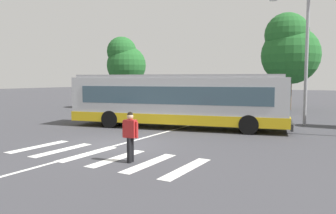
{
  "coord_description": "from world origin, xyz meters",
  "views": [
    {
      "loc": [
        8.88,
        -11.3,
        2.81
      ],
      "look_at": [
        -0.09,
        4.33,
        1.3
      ],
      "focal_mm": 35.73,
      "sensor_mm": 36.0,
      "label": 1
    }
  ],
  "objects_px": {
    "parked_car_charcoal": "(163,103)",
    "background_tree_right": "(289,49)",
    "twin_arm_street_lamp": "(307,42)",
    "pedestrian_crossing_street": "(130,134)",
    "parked_car_silver": "(261,107)",
    "city_transit_bus": "(177,100)",
    "parked_car_champagne": "(192,104)",
    "background_tree_left": "(125,61)",
    "parked_car_teal": "(222,106)"
  },
  "relations": [
    {
      "from": "parked_car_charcoal",
      "to": "twin_arm_street_lamp",
      "type": "distance_m",
      "value": 12.72
    },
    {
      "from": "background_tree_right",
      "to": "parked_car_teal",
      "type": "bearing_deg",
      "value": -116.35
    },
    {
      "from": "city_transit_bus",
      "to": "background_tree_right",
      "type": "relative_size",
      "value": 1.46
    },
    {
      "from": "pedestrian_crossing_street",
      "to": "parked_car_teal",
      "type": "distance_m",
      "value": 15.63
    },
    {
      "from": "parked_car_silver",
      "to": "background_tree_left",
      "type": "distance_m",
      "value": 13.6
    },
    {
      "from": "pedestrian_crossing_street",
      "to": "twin_arm_street_lamp",
      "type": "relative_size",
      "value": 0.21
    },
    {
      "from": "background_tree_left",
      "to": "background_tree_right",
      "type": "relative_size",
      "value": 0.78
    },
    {
      "from": "parked_car_teal",
      "to": "city_transit_bus",
      "type": "bearing_deg",
      "value": -89.2
    },
    {
      "from": "city_transit_bus",
      "to": "parked_car_teal",
      "type": "relative_size",
      "value": 2.78
    },
    {
      "from": "parked_car_charcoal",
      "to": "parked_car_champagne",
      "type": "xyz_separation_m",
      "value": [
        2.75,
        0.07,
        0.0
      ]
    },
    {
      "from": "parked_car_champagne",
      "to": "parked_car_silver",
      "type": "relative_size",
      "value": 0.98
    },
    {
      "from": "city_transit_bus",
      "to": "pedestrian_crossing_street",
      "type": "relative_size",
      "value": 7.37
    },
    {
      "from": "twin_arm_street_lamp",
      "to": "background_tree_left",
      "type": "bearing_deg",
      "value": 167.7
    },
    {
      "from": "parked_car_silver",
      "to": "twin_arm_street_lamp",
      "type": "distance_m",
      "value": 6.1
    },
    {
      "from": "parked_car_silver",
      "to": "twin_arm_street_lamp",
      "type": "relative_size",
      "value": 0.58
    },
    {
      "from": "parked_car_silver",
      "to": "parked_car_champagne",
      "type": "bearing_deg",
      "value": -179.36
    },
    {
      "from": "pedestrian_crossing_street",
      "to": "parked_car_silver",
      "type": "height_order",
      "value": "pedestrian_crossing_street"
    },
    {
      "from": "parked_car_silver",
      "to": "background_tree_right",
      "type": "bearing_deg",
      "value": 84.52
    },
    {
      "from": "pedestrian_crossing_street",
      "to": "parked_car_charcoal",
      "type": "distance_m",
      "value": 17.41
    },
    {
      "from": "twin_arm_street_lamp",
      "to": "background_tree_left",
      "type": "distance_m",
      "value": 16.85
    },
    {
      "from": "parked_car_teal",
      "to": "background_tree_left",
      "type": "xyz_separation_m",
      "value": [
        -10.14,
        1.1,
        3.7
      ]
    },
    {
      "from": "parked_car_charcoal",
      "to": "background_tree_right",
      "type": "distance_m",
      "value": 12.4
    },
    {
      "from": "parked_car_champagne",
      "to": "parked_car_teal",
      "type": "height_order",
      "value": "same"
    },
    {
      "from": "pedestrian_crossing_street",
      "to": "background_tree_right",
      "type": "bearing_deg",
      "value": 87.39
    },
    {
      "from": "parked_car_charcoal",
      "to": "parked_car_silver",
      "type": "relative_size",
      "value": 0.97
    },
    {
      "from": "background_tree_left",
      "to": "parked_car_silver",
      "type": "bearing_deg",
      "value": -3.9
    },
    {
      "from": "parked_car_teal",
      "to": "parked_car_silver",
      "type": "xyz_separation_m",
      "value": [
        2.91,
        0.21,
        0.0
      ]
    },
    {
      "from": "parked_car_charcoal",
      "to": "twin_arm_street_lamp",
      "type": "xyz_separation_m",
      "value": [
        11.69,
        -2.56,
        4.29
      ]
    },
    {
      "from": "parked_car_charcoal",
      "to": "background_tree_right",
      "type": "height_order",
      "value": "background_tree_right"
    },
    {
      "from": "twin_arm_street_lamp",
      "to": "background_tree_left",
      "type": "xyz_separation_m",
      "value": [
        -16.46,
        3.59,
        -0.59
      ]
    },
    {
      "from": "background_tree_left",
      "to": "background_tree_right",
      "type": "xyz_separation_m",
      "value": [
        13.73,
        6.14,
        1.01
      ]
    },
    {
      "from": "parked_car_champagne",
      "to": "background_tree_left",
      "type": "relative_size",
      "value": 0.68
    },
    {
      "from": "parked_car_teal",
      "to": "twin_arm_street_lamp",
      "type": "height_order",
      "value": "twin_arm_street_lamp"
    },
    {
      "from": "pedestrian_crossing_street",
      "to": "city_transit_bus",
      "type": "bearing_deg",
      "value": 107.32
    },
    {
      "from": "parked_car_champagne",
      "to": "background_tree_left",
      "type": "height_order",
      "value": "background_tree_left"
    },
    {
      "from": "city_transit_bus",
      "to": "parked_car_teal",
      "type": "xyz_separation_m",
      "value": [
        -0.11,
        7.58,
        -0.82
      ]
    },
    {
      "from": "parked_car_silver",
      "to": "parked_car_charcoal",
      "type": "bearing_deg",
      "value": -179.06
    },
    {
      "from": "parked_car_silver",
      "to": "background_tree_right",
      "type": "distance_m",
      "value": 8.48
    },
    {
      "from": "city_transit_bus",
      "to": "twin_arm_street_lamp",
      "type": "relative_size",
      "value": 1.57
    },
    {
      "from": "pedestrian_crossing_street",
      "to": "background_tree_left",
      "type": "relative_size",
      "value": 0.25
    },
    {
      "from": "parked_car_champagne",
      "to": "parked_car_teal",
      "type": "relative_size",
      "value": 1.0
    },
    {
      "from": "pedestrian_crossing_street",
      "to": "background_tree_right",
      "type": "distance_m",
      "value": 23.13
    },
    {
      "from": "background_tree_left",
      "to": "background_tree_right",
      "type": "distance_m",
      "value": 15.07
    },
    {
      "from": "parked_car_champagne",
      "to": "parked_car_silver",
      "type": "bearing_deg",
      "value": 0.64
    },
    {
      "from": "parked_car_charcoal",
      "to": "background_tree_left",
      "type": "relative_size",
      "value": 0.67
    },
    {
      "from": "twin_arm_street_lamp",
      "to": "pedestrian_crossing_street",
      "type": "bearing_deg",
      "value": -106.21
    },
    {
      "from": "parked_car_teal",
      "to": "background_tree_left",
      "type": "bearing_deg",
      "value": 173.8
    },
    {
      "from": "parked_car_champagne",
      "to": "twin_arm_street_lamp",
      "type": "bearing_deg",
      "value": -16.42
    },
    {
      "from": "pedestrian_crossing_street",
      "to": "parked_car_charcoal",
      "type": "xyz_separation_m",
      "value": [
        -7.93,
        15.5,
        -0.2
      ]
    },
    {
      "from": "parked_car_teal",
      "to": "parked_car_silver",
      "type": "distance_m",
      "value": 2.92
    }
  ]
}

